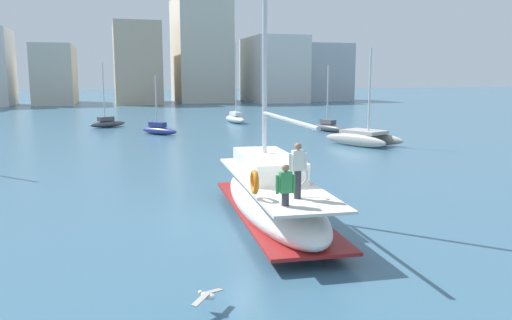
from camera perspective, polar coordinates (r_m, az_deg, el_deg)
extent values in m
plane|color=#38607A|center=(16.70, 1.23, -7.60)|extent=(400.00, 400.00, 0.00)
ellipsoid|color=white|center=(17.26, 1.84, -4.63)|extent=(3.05, 9.74, 1.40)
cube|color=maroon|center=(17.34, 1.84, -5.64)|extent=(3.06, 9.55, 0.10)
cube|color=beige|center=(17.09, 1.85, -2.23)|extent=(2.82, 9.25, 0.08)
cube|color=white|center=(17.71, 1.30, -0.54)|extent=(1.97, 4.42, 0.70)
cylinder|color=#B7B7BC|center=(15.18, 3.43, 4.55)|extent=(0.51, 5.75, 0.12)
cylinder|color=silver|center=(21.26, -1.02, 1.43)|extent=(0.90, 0.12, 0.06)
torus|color=orange|center=(14.21, -0.17, -2.48)|extent=(0.19, 0.71, 0.70)
cylinder|color=#33333D|center=(14.29, 4.66, -2.73)|extent=(0.20, 0.20, 0.80)
cube|color=white|center=(14.16, 4.69, -0.04)|extent=(0.33, 0.22, 0.56)
sphere|color=#9E7051|center=(14.10, 4.71, 1.52)|extent=(0.20, 0.20, 0.20)
cylinder|color=white|center=(14.11, 3.84, -0.27)|extent=(0.09, 0.09, 0.50)
cylinder|color=white|center=(14.23, 5.54, -0.21)|extent=(0.09, 0.09, 0.50)
cylinder|color=#33333D|center=(13.51, 3.29, -4.39)|extent=(0.20, 0.20, 0.35)
cube|color=#338C4C|center=(13.41, 3.31, -2.50)|extent=(0.33, 0.22, 0.56)
sphere|color=#9E7051|center=(13.34, 3.32, -0.86)|extent=(0.20, 0.20, 0.20)
cylinder|color=#338C4C|center=(13.37, 2.39, -2.76)|extent=(0.09, 0.09, 0.50)
cylinder|color=#338C4C|center=(13.48, 4.21, -2.67)|extent=(0.09, 0.09, 0.50)
torus|color=silver|center=(14.47, 4.40, -1.69)|extent=(0.76, 0.11, 0.76)
ellipsoid|color=silver|center=(54.82, -2.37, 4.58)|extent=(1.68, 4.91, 0.78)
cube|color=silver|center=(54.55, -2.28, 5.17)|extent=(0.95, 2.00, 0.40)
cylinder|color=silver|center=(54.30, -2.26, 9.00)|extent=(0.12, 0.12, 7.67)
ellipsoid|color=#4C4C51|center=(51.94, -16.22, 3.88)|extent=(3.78, 2.95, 0.64)
cube|color=#4C4C51|center=(51.79, -16.42, 4.43)|extent=(1.64, 1.37, 0.40)
cylinder|color=silver|center=(51.60, -16.65, 7.29)|extent=(0.11, 0.11, 5.57)
ellipsoid|color=navy|center=(44.31, -10.74, 3.23)|extent=(3.23, 3.68, 0.64)
cube|color=navy|center=(44.41, -10.94, 3.91)|extent=(1.47, 1.62, 0.40)
cylinder|color=silver|center=(44.34, -11.11, 6.45)|extent=(0.11, 0.11, 4.34)
ellipsoid|color=#4C4C51|center=(46.43, 8.16, 3.57)|extent=(1.97, 4.18, 0.66)
cube|color=#4C4C51|center=(46.54, 8.02, 4.24)|extent=(1.02, 1.74, 0.40)
cylinder|color=silver|center=(46.48, 8.01, 7.22)|extent=(0.11, 0.11, 5.23)
ellipsoid|color=#B7B2A8|center=(38.37, 12.83, 2.41)|extent=(2.69, 5.07, 0.86)
ellipsoid|color=#B7B2A8|center=(36.80, 10.95, 2.19)|extent=(2.69, 5.07, 0.86)
cube|color=#B7B2A8|center=(37.52, 11.94, 3.11)|extent=(3.02, 3.48, 0.24)
cylinder|color=silver|center=(37.09, 12.58, 7.67)|extent=(0.13, 0.13, 5.77)
ellipsoid|color=silver|center=(11.00, -5.40, -14.88)|extent=(0.38, 0.39, 0.16)
sphere|color=silver|center=(11.09, -6.21, -14.51)|extent=(0.11, 0.11, 0.11)
cone|color=gold|center=(11.13, -6.48, -14.49)|extent=(0.08, 0.08, 0.04)
cube|color=#9E9993|center=(10.82, -6.18, -15.21)|extent=(0.44, 0.43, 0.12)
cube|color=#9E9993|center=(11.17, -4.65, -14.37)|extent=(0.44, 0.43, 0.12)
cube|color=beige|center=(101.69, -21.45, 8.84)|extent=(6.75, 17.74, 10.51)
cube|color=#C6AD8E|center=(99.62, -13.20, 10.39)|extent=(8.12, 16.72, 14.51)
cube|color=beige|center=(103.40, -6.21, 12.11)|extent=(10.00, 16.05, 20.21)
cube|color=silver|center=(103.20, 1.95, 10.04)|extent=(9.91, 15.78, 12.58)
cube|color=#B2B7BC|center=(108.50, 7.25, 9.64)|extent=(9.81, 11.80, 11.48)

